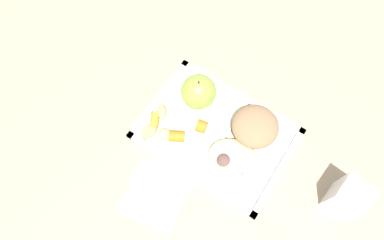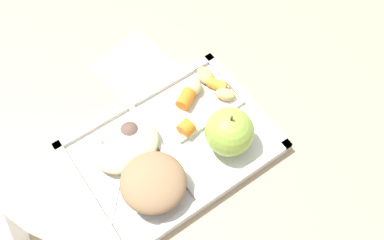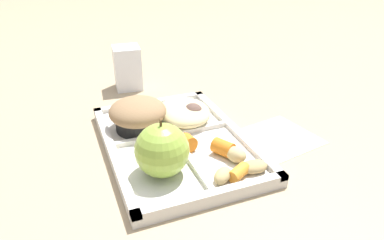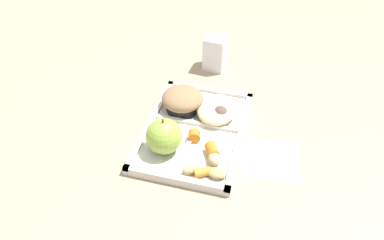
# 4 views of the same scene
# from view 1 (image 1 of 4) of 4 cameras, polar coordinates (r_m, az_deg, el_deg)

# --- Properties ---
(ground) EXTENTS (6.00, 6.00, 0.00)m
(ground) POSITION_cam_1_polar(r_m,az_deg,el_deg) (0.80, 3.77, -2.49)
(ground) COLOR tan
(lunch_tray) EXTENTS (0.32, 0.22, 0.02)m
(lunch_tray) POSITION_cam_1_polar(r_m,az_deg,el_deg) (0.80, 3.78, -2.28)
(lunch_tray) COLOR silver
(lunch_tray) RESTS_ON ground
(green_apple) EXTENTS (0.08, 0.08, 0.09)m
(green_apple) POSITION_cam_1_polar(r_m,az_deg,el_deg) (0.79, 1.01, 4.42)
(green_apple) COLOR #93B742
(green_apple) RESTS_ON lunch_tray
(bran_muffin) EXTENTS (0.10, 0.10, 0.06)m
(bran_muffin) POSITION_cam_1_polar(r_m,az_deg,el_deg) (0.77, 9.79, -1.14)
(bran_muffin) COLOR black
(bran_muffin) RESTS_ON lunch_tray
(carrot_slice_diagonal) EXTENTS (0.03, 0.04, 0.02)m
(carrot_slice_diagonal) POSITION_cam_1_polar(r_m,az_deg,el_deg) (0.79, -5.85, 0.01)
(carrot_slice_diagonal) COLOR orange
(carrot_slice_diagonal) RESTS_ON lunch_tray
(carrot_slice_small) EXTENTS (0.03, 0.03, 0.03)m
(carrot_slice_small) POSITION_cam_1_polar(r_m,az_deg,el_deg) (0.78, 1.50, -1.03)
(carrot_slice_small) COLOR orange
(carrot_slice_small) RESTS_ON lunch_tray
(carrot_slice_tilted) EXTENTS (0.04, 0.04, 0.02)m
(carrot_slice_tilted) POSITION_cam_1_polar(r_m,az_deg,el_deg) (0.77, -2.38, -2.58)
(carrot_slice_tilted) COLOR orange
(carrot_slice_tilted) RESTS_ON lunch_tray
(potato_chunk_small) EXTENTS (0.04, 0.04, 0.02)m
(potato_chunk_small) POSITION_cam_1_polar(r_m,az_deg,el_deg) (0.78, -4.28, -2.28)
(potato_chunk_small) COLOR tan
(potato_chunk_small) RESTS_ON lunch_tray
(potato_chunk_large) EXTENTS (0.04, 0.04, 0.02)m
(potato_chunk_large) POSITION_cam_1_polar(r_m,az_deg,el_deg) (0.80, -4.77, 1.37)
(potato_chunk_large) COLOR tan
(potato_chunk_large) RESTS_ON lunch_tray
(potato_chunk_wedge) EXTENTS (0.03, 0.04, 0.02)m
(potato_chunk_wedge) POSITION_cam_1_polar(r_m,az_deg,el_deg) (0.79, -6.72, -1.78)
(potato_chunk_wedge) COLOR tan
(potato_chunk_wedge) RESTS_ON lunch_tray
(egg_noodle_pile) EXTENTS (0.11, 0.09, 0.03)m
(egg_noodle_pile) POSITION_cam_1_polar(r_m,az_deg,el_deg) (0.76, 6.49, -6.46)
(egg_noodle_pile) COLOR beige
(egg_noodle_pile) RESTS_ON lunch_tray
(meatball_front) EXTENTS (0.03, 0.03, 0.03)m
(meatball_front) POSITION_cam_1_polar(r_m,az_deg,el_deg) (0.76, 6.91, -5.67)
(meatball_front) COLOR #755B4C
(meatball_front) RESTS_ON lunch_tray
(meatball_back) EXTENTS (0.03, 0.03, 0.03)m
(meatball_back) POSITION_cam_1_polar(r_m,az_deg,el_deg) (0.75, 7.60, -8.38)
(meatball_back) COLOR brown
(meatball_back) RESTS_ON lunch_tray
(meatball_center) EXTENTS (0.03, 0.03, 0.03)m
(meatball_center) POSITION_cam_1_polar(r_m,az_deg,el_deg) (0.76, 5.45, -6.47)
(meatball_center) COLOR brown
(meatball_center) RESTS_ON lunch_tray
(meatball_side) EXTENTS (0.04, 0.04, 0.04)m
(meatball_side) POSITION_cam_1_polar(r_m,az_deg,el_deg) (0.75, 5.00, -6.50)
(meatball_side) COLOR brown
(meatball_side) RESTS_ON lunch_tray
(plastic_fork) EXTENTS (0.12, 0.13, 0.00)m
(plastic_fork) POSITION_cam_1_polar(r_m,az_deg,el_deg) (0.78, 9.38, -6.13)
(plastic_fork) COLOR white
(plastic_fork) RESTS_ON lunch_tray
(milk_carton) EXTENTS (0.06, 0.06, 0.10)m
(milk_carton) POSITION_cam_1_polar(r_m,az_deg,el_deg) (0.78, 23.13, -11.19)
(milk_carton) COLOR white
(milk_carton) RESTS_ON ground
(paper_napkin) EXTENTS (0.14, 0.14, 0.00)m
(paper_napkin) POSITION_cam_1_polar(r_m,az_deg,el_deg) (0.77, -5.83, -11.63)
(paper_napkin) COLOR white
(paper_napkin) RESTS_ON ground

